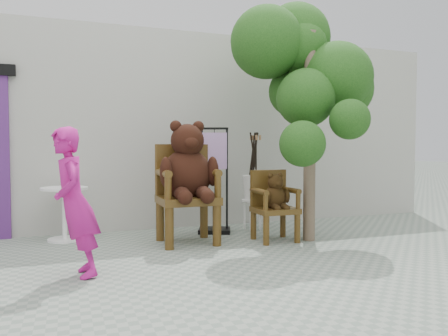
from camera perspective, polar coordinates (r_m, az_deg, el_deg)
name	(u,v)px	position (r m, az deg, el deg)	size (l,w,h in m)	color
ground_plane	(250,272)	(4.42, 3.45, -13.41)	(60.00, 60.00, 0.00)	gray
back_wall	(175,131)	(7.20, -6.37, 4.83)	(9.00, 1.00, 3.00)	#ACABA1
chair_big	(187,174)	(5.60, -4.83, -0.81)	(0.75, 0.82, 1.57)	#3E290D
chair_small	(274,199)	(5.80, 6.53, -4.06)	(0.53, 0.49, 0.93)	#3E290D
person	(75,203)	(4.34, -18.89, -4.32)	(0.52, 0.34, 1.41)	#BB177F
cafe_table	(64,207)	(6.13, -20.11, -4.84)	(0.60, 0.60, 0.70)	white
display_stand	(214,192)	(6.28, -1.26, -3.18)	(0.55, 0.49, 1.51)	black
stool_bucket	(253,187)	(6.51, 3.77, -2.47)	(0.32, 0.32, 1.45)	white
tree	(306,68)	(6.10, 10.60, 12.67)	(1.91, 1.78, 3.24)	#4E3E2F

